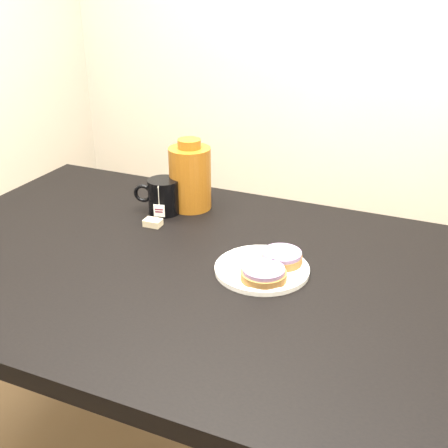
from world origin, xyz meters
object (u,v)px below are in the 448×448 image
Objects in this scene: table at (192,294)px; bagel_back at (282,257)px; plate at (262,268)px; teabag_pouch at (153,223)px; bagel_front at (264,274)px; mug at (163,196)px; bagel_package at (190,177)px.

bagel_back is at bearing 18.20° from table.
plate is 4.68× the size of teabag_pouch.
bagel_front is 0.45m from mug.
mug is 0.10m from teabag_pouch.
mug is at bearing 147.10° from bagel_front.
bagel_front reaches higher than table.
plate is 0.36m from teabag_pouch.
mug reaches higher than table.
table is 0.21m from bagel_front.
teabag_pouch is at bearing 142.78° from table.
bagel_front is (0.02, -0.05, 0.02)m from plate.
table is 11.09× the size of bagel_back.
mug is at bearing 100.71° from teabag_pouch.
table is 0.37m from bagel_package.
plate is 1.55× the size of mug.
table is at bearing -37.22° from teabag_pouch.
plate is 0.05m from bagel_back.
teabag_pouch is (-0.34, 0.11, 0.00)m from plate.
bagel_package is (-0.34, 0.22, 0.07)m from bagel_back.
plate is 1.07× the size of bagel_package.
bagel_front is at bearing -43.20° from bagel_package.
bagel_front is 0.40m from teabag_pouch.
bagel_back is at bearing 48.70° from plate.
bagel_back is 2.81× the size of teabag_pouch.
bagel_back reaches higher than plate.
teabag_pouch is at bearing 168.94° from bagel_back.
teabag_pouch is at bearing 162.07° from plate.
bagel_back is 0.09m from bagel_front.
plate is 0.05m from bagel_front.
table is at bearing -170.67° from plate.
bagel_package reaches higher than bagel_back.
mug is 3.02× the size of teabag_pouch.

